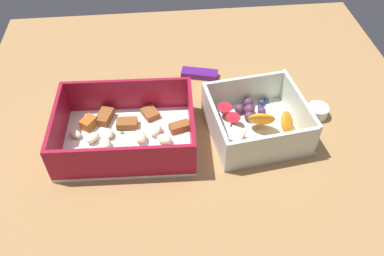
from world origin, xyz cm
name	(u,v)px	position (x,y,z in cm)	size (l,w,h in cm)	color
table_surface	(201,134)	(0.00, 0.00, 1.00)	(80.00, 80.00, 2.00)	#9E7547
pasta_container	(126,132)	(-12.44, -1.19, 4.09)	(22.45, 16.58, 6.83)	white
fruit_bowl	(255,122)	(8.91, -1.16, 4.12)	(16.84, 16.29, 6.25)	silver
candy_bar	(200,74)	(1.42, 14.56, 2.60)	(7.00, 2.40, 1.20)	#51197A
paper_cup_liner	(317,111)	(20.64, 1.52, 3.00)	(3.63, 3.63, 2.01)	white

